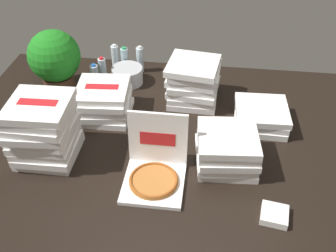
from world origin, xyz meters
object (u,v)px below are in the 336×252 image
at_px(pizza_stack_left_mid, 227,149).
at_px(water_bottle_3, 95,78).
at_px(open_pizza_box, 155,168).
at_px(pizza_stack_right_far, 43,130).
at_px(pizza_stack_right_near, 261,116).
at_px(pizza_stack_left_near, 104,101).
at_px(water_bottle_1, 140,60).
at_px(potted_plant, 55,59).
at_px(napkin_pile, 274,215).
at_px(ice_bucket, 127,75).
at_px(water_bottle_5, 115,58).
at_px(water_bottle_2, 116,88).
at_px(water_bottle_4, 103,71).
at_px(water_bottle_0, 125,60).
at_px(pizza_stack_center_far, 194,81).

distance_m(pizza_stack_left_mid, water_bottle_3, 1.32).
xyz_separation_m(open_pizza_box, pizza_stack_right_far, (-0.75, 0.12, 0.14)).
xyz_separation_m(open_pizza_box, pizza_stack_right_near, (0.69, 0.65, -0.01)).
relative_size(pizza_stack_right_far, water_bottle_3, 1.81).
height_order(pizza_stack_left_near, water_bottle_1, pizza_stack_left_near).
height_order(open_pizza_box, potted_plant, potted_plant).
distance_m(potted_plant, napkin_pile, 2.05).
distance_m(ice_bucket, water_bottle_5, 0.26).
xyz_separation_m(pizza_stack_right_far, pizza_stack_left_mid, (1.19, 0.07, -0.10)).
bearing_deg(water_bottle_5, water_bottle_3, -103.61).
bearing_deg(open_pizza_box, water_bottle_2, 118.42).
xyz_separation_m(pizza_stack_left_near, water_bottle_4, (-0.12, 0.44, -0.00)).
height_order(open_pizza_box, water_bottle_2, open_pizza_box).
relative_size(open_pizza_box, water_bottle_3, 1.69).
bearing_deg(napkin_pile, ice_bucket, 130.74).
xyz_separation_m(pizza_stack_left_near, pizza_stack_right_near, (1.18, 0.03, -0.05)).
bearing_deg(water_bottle_2, ice_bucket, 83.36).
height_order(water_bottle_0, water_bottle_2, same).
bearing_deg(water_bottle_1, pizza_stack_center_far, -37.60).
distance_m(ice_bucket, water_bottle_2, 0.28).
height_order(water_bottle_0, water_bottle_5, same).
height_order(pizza_stack_right_far, water_bottle_5, pizza_stack_right_far).
bearing_deg(pizza_stack_right_far, water_bottle_0, 75.87).
distance_m(open_pizza_box, water_bottle_5, 1.41).
xyz_separation_m(pizza_stack_right_far, water_bottle_5, (0.19, 1.17, -0.10)).
bearing_deg(water_bottle_2, pizza_stack_right_far, -114.28).
height_order(pizza_stack_left_near, water_bottle_5, pizza_stack_left_near).
relative_size(open_pizza_box, water_bottle_5, 1.69).
xyz_separation_m(pizza_stack_right_near, water_bottle_2, (-1.13, 0.16, 0.04)).
bearing_deg(pizza_stack_left_mid, open_pizza_box, -156.64).
height_order(pizza_stack_right_far, water_bottle_0, pizza_stack_right_far).
xyz_separation_m(open_pizza_box, water_bottle_1, (-0.33, 1.29, 0.03)).
height_order(pizza_stack_center_far, water_bottle_1, pizza_stack_center_far).
height_order(water_bottle_4, potted_plant, potted_plant).
bearing_deg(water_bottle_2, pizza_stack_center_far, 8.75).
relative_size(pizza_stack_right_near, water_bottle_4, 1.63).
xyz_separation_m(water_bottle_4, potted_plant, (-0.34, -0.13, 0.16)).
xyz_separation_m(pizza_stack_right_near, water_bottle_4, (-1.30, 0.41, 0.04)).
bearing_deg(pizza_stack_center_far, pizza_stack_right_far, -139.60).
xyz_separation_m(pizza_stack_left_mid, water_bottle_5, (-1.00, 1.10, -0.00)).
xyz_separation_m(pizza_stack_right_near, potted_plant, (-1.65, 0.28, 0.21)).
height_order(pizza_stack_center_far, water_bottle_3, pizza_stack_center_far).
bearing_deg(water_bottle_5, pizza_stack_left_mid, -47.78).
bearing_deg(potted_plant, water_bottle_3, 1.30).
xyz_separation_m(potted_plant, napkin_pile, (1.68, -1.15, -0.26)).
bearing_deg(napkin_pile, water_bottle_5, 130.18).
bearing_deg(pizza_stack_left_near, ice_bucket, 80.49).
bearing_deg(water_bottle_4, pizza_stack_right_near, -17.34).
xyz_separation_m(pizza_stack_left_mid, napkin_pile, (0.28, -0.42, -0.10)).
xyz_separation_m(open_pizza_box, water_bottle_5, (-0.56, 1.29, 0.03)).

